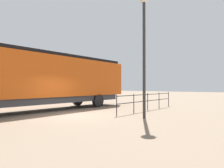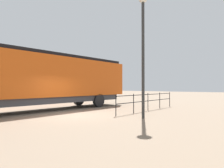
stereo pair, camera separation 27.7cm
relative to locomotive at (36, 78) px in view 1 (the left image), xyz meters
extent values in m
plane|color=#84705B|center=(3.43, 0.54, -2.29)|extent=(120.00, 120.00, 0.00)
cube|color=#D15114|center=(0.00, -0.56, 0.13)|extent=(2.82, 17.04, 2.83)
cube|color=black|center=(0.00, 6.68, -0.30)|extent=(2.71, 2.56, 1.98)
cube|color=black|center=(0.00, -0.56, 1.66)|extent=(2.54, 16.36, 0.24)
cube|color=#38383D|center=(0.00, -0.56, -1.51)|extent=(2.54, 15.67, 0.45)
cylinder|color=black|center=(-1.26, 4.90, -1.74)|extent=(0.30, 1.10, 1.10)
cylinder|color=black|center=(1.26, 4.90, -1.74)|extent=(0.30, 1.10, 1.10)
cylinder|color=#2D2D2D|center=(7.22, 2.17, 0.90)|extent=(0.16, 0.16, 6.37)
cube|color=black|center=(5.58, 5.50, -1.14)|extent=(0.04, 7.31, 0.04)
cube|color=black|center=(5.58, 5.50, -1.60)|extent=(0.04, 7.31, 0.04)
cylinder|color=black|center=(5.58, 1.85, -1.67)|extent=(0.05, 0.05, 1.24)
cylinder|color=black|center=(5.58, 3.67, -1.67)|extent=(0.05, 0.05, 1.24)
cylinder|color=black|center=(5.58, 5.50, -1.67)|extent=(0.05, 0.05, 1.24)
cylinder|color=black|center=(5.58, 7.33, -1.67)|extent=(0.05, 0.05, 1.24)
cylinder|color=black|center=(5.58, 9.15, -1.67)|extent=(0.05, 0.05, 1.24)
camera|label=1|loc=(12.78, -7.47, -0.59)|focal=32.54mm
camera|label=2|loc=(12.99, -7.30, -0.59)|focal=32.54mm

